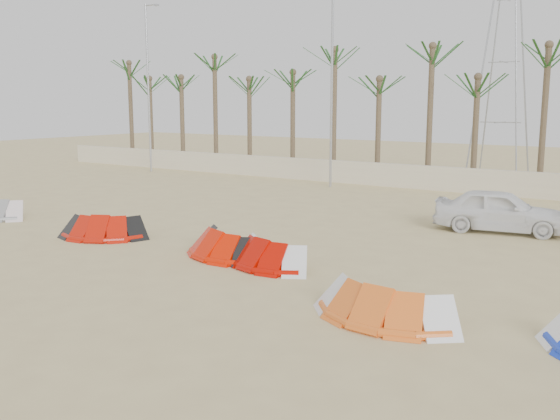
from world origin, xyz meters
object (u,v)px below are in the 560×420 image
Objects in this scene: kite_red_left at (109,226)px; kite_orange at (389,300)px; kite_red_mid at (228,242)px; kite_grey at (1,207)px; kite_red_right at (271,251)px; car at (500,211)px.

kite_orange is at bearing -10.90° from kite_red_left.
kite_red_left and kite_orange have the same top height.
kite_red_mid is at bearing 3.39° from kite_red_left.
kite_orange is (18.33, -2.35, 0.00)m from kite_grey.
kite_red_left is 1.06× the size of kite_red_right.
car is at bearing 54.01° from kite_red_mid.
kite_red_left is 0.99× the size of kite_red_mid.
kite_red_mid is 1.07× the size of kite_red_right.
car reaches higher than kite_orange.
kite_red_right is 0.72× the size of car.
kite_red_left is (6.70, -0.11, 0.00)m from kite_grey.
kite_orange is at bearing 172.13° from car.
car reaches higher than kite_red_mid.
kite_red_left is at bearing -176.61° from kite_red_mid.
kite_red_left is 11.84m from kite_orange.
kite_orange is 0.74× the size of car.
kite_red_right is (13.59, -0.04, 0.00)m from kite_grey.
kite_grey is 0.86× the size of kite_red_mid.
car is (4.26, 8.55, 0.37)m from kite_red_right.
kite_grey is 0.66× the size of car.
car is at bearing 25.51° from kite_grey.
car is at bearing 92.55° from kite_orange.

